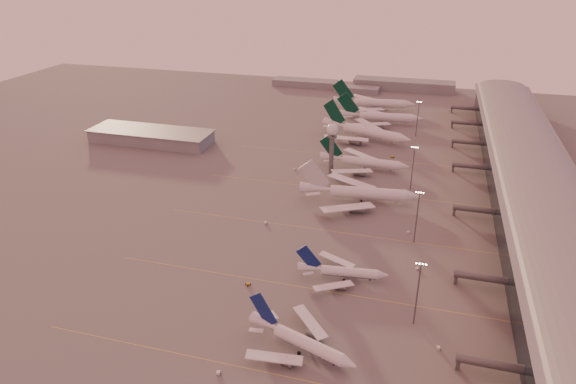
# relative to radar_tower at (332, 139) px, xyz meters

# --- Properties ---
(ground) EXTENTS (700.00, 700.00, 0.00)m
(ground) POSITION_rel_radar_tower_xyz_m (-5.00, -120.00, -20.95)
(ground) COLOR #575454
(ground) RESTS_ON ground
(taxiway_markings) EXTENTS (180.00, 185.25, 0.02)m
(taxiway_markings) POSITION_rel_radar_tower_xyz_m (25.00, -64.00, -20.94)
(taxiway_markings) COLOR gold
(taxiway_markings) RESTS_ON ground
(terminal) EXTENTS (57.00, 362.00, 23.04)m
(terminal) POSITION_rel_radar_tower_xyz_m (102.88, -9.91, -10.43)
(terminal) COLOR black
(terminal) RESTS_ON ground
(hangar) EXTENTS (82.00, 27.00, 8.50)m
(hangar) POSITION_rel_radar_tower_xyz_m (-125.00, 20.00, -16.63)
(hangar) COLOR slate
(hangar) RESTS_ON ground
(radar_tower) EXTENTS (6.40, 6.40, 31.10)m
(radar_tower) POSITION_rel_radar_tower_xyz_m (0.00, 0.00, 0.00)
(radar_tower) COLOR #525459
(radar_tower) RESTS_ON ground
(mast_a) EXTENTS (3.60, 0.56, 25.00)m
(mast_a) POSITION_rel_radar_tower_xyz_m (53.00, -120.00, -7.21)
(mast_a) COLOR #525459
(mast_a) RESTS_ON ground
(mast_b) EXTENTS (3.60, 0.56, 25.00)m
(mast_b) POSITION_rel_radar_tower_xyz_m (50.00, -65.00, -7.21)
(mast_b) COLOR #525459
(mast_b) RESTS_ON ground
(mast_c) EXTENTS (3.60, 0.56, 25.00)m
(mast_c) POSITION_rel_radar_tower_xyz_m (45.00, -10.00, -7.21)
(mast_c) COLOR #525459
(mast_c) RESTS_ON ground
(mast_d) EXTENTS (3.60, 0.56, 25.00)m
(mast_d) POSITION_rel_radar_tower_xyz_m (43.00, 80.00, -7.21)
(mast_d) COLOR #525459
(mast_d) RESTS_ON ground
(distant_horizon) EXTENTS (165.00, 37.50, 9.00)m
(distant_horizon) POSITION_rel_radar_tower_xyz_m (-2.38, 205.14, -17.06)
(distant_horizon) COLOR slate
(distant_horizon) RESTS_ON ground
(narrowbody_near) EXTENTS (38.47, 30.16, 15.63)m
(narrowbody_near) POSITION_rel_radar_tower_xyz_m (19.38, -143.17, -17.78)
(narrowbody_near) COLOR silver
(narrowbody_near) RESTS_ON ground
(narrowbody_mid) EXTENTS (35.55, 28.23, 13.91)m
(narrowbody_mid) POSITION_rel_radar_tower_xyz_m (24.88, -100.78, -18.13)
(narrowbody_mid) COLOR silver
(narrowbody_mid) RESTS_ON ground
(widebody_white) EXTENTS (61.10, 48.72, 21.52)m
(widebody_white) POSITION_rel_radar_tower_xyz_m (21.21, -31.77, -17.22)
(widebody_white) COLOR silver
(widebody_white) RESTS_ON ground
(greentail_a) EXTENTS (52.43, 42.31, 19.04)m
(greentail_a) POSITION_rel_radar_tower_xyz_m (17.12, 11.76, -17.59)
(greentail_a) COLOR silver
(greentail_a) RESTS_ON ground
(greentail_b) EXTENTS (62.90, 49.93, 23.80)m
(greentail_b) POSITION_rel_radar_tower_xyz_m (10.74, 64.03, -16.75)
(greentail_b) COLOR silver
(greentail_b) RESTS_ON ground
(greentail_c) EXTENTS (62.50, 50.30, 22.70)m
(greentail_c) POSITION_rel_radar_tower_xyz_m (16.00, 101.20, -16.94)
(greentail_c) COLOR silver
(greentail_c) RESTS_ON ground
(greentail_d) EXTENTS (65.54, 52.69, 23.83)m
(greentail_d) POSITION_rel_radar_tower_xyz_m (7.12, 137.10, -16.74)
(greentail_d) COLOR silver
(greentail_d) RESTS_ON ground
(gsv_truck_a) EXTENTS (6.16, 2.97, 2.39)m
(gsv_truck_a) POSITION_rel_radar_tower_xyz_m (-1.47, -159.64, -19.73)
(gsv_truck_a) COLOR silver
(gsv_truck_a) RESTS_ON ground
(gsv_catering_a) EXTENTS (5.64, 3.69, 4.26)m
(gsv_catering_a) POSITION_rel_radar_tower_xyz_m (61.50, -130.69, -18.82)
(gsv_catering_a) COLOR silver
(gsv_catering_a) RESTS_ON ground
(gsv_tug_mid) EXTENTS (4.09, 3.76, 1.00)m
(gsv_tug_mid) POSITION_rel_radar_tower_xyz_m (-8.78, -114.54, -20.43)
(gsv_tug_mid) COLOR gold
(gsv_tug_mid) RESTS_ON ground
(gsv_truck_b) EXTENTS (5.27, 2.97, 2.01)m
(gsv_truck_b) POSITION_rel_radar_tower_xyz_m (52.89, -86.11, -19.92)
(gsv_truck_b) COLOR silver
(gsv_truck_b) RESTS_ON ground
(gsv_truck_c) EXTENTS (5.51, 5.87, 2.40)m
(gsv_truck_c) POSITION_rel_radar_tower_xyz_m (-17.05, -66.36, -19.73)
(gsv_truck_c) COLOR silver
(gsv_truck_c) RESTS_ON ground
(gsv_catering_b) EXTENTS (5.46, 3.95, 4.10)m
(gsv_catering_b) POSITION_rel_radar_tower_xyz_m (47.28, -57.54, -18.90)
(gsv_catering_b) COLOR silver
(gsv_catering_b) RESTS_ON ground
(gsv_tug_far) EXTENTS (2.59, 3.85, 1.03)m
(gsv_tug_far) POSITION_rel_radar_tower_xyz_m (17.85, -24.38, -20.42)
(gsv_tug_far) COLOR silver
(gsv_tug_far) RESTS_ON ground
(gsv_truck_d) EXTENTS (2.95, 5.56, 2.13)m
(gsv_truck_d) POSITION_rel_radar_tower_xyz_m (-21.36, 0.09, -19.86)
(gsv_truck_d) COLOR silver
(gsv_truck_d) RESTS_ON ground
(gsv_tug_hangar) EXTENTS (4.20, 2.98, 1.10)m
(gsv_tug_hangar) POSITION_rel_radar_tower_xyz_m (31.57, 34.75, -20.38)
(gsv_tug_hangar) COLOR gold
(gsv_tug_hangar) RESTS_ON ground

